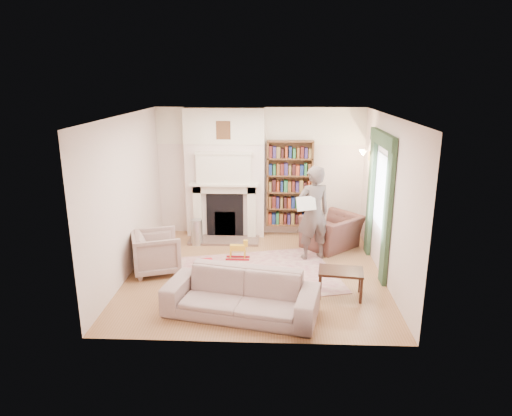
{
  "coord_description": "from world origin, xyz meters",
  "views": [
    {
      "loc": [
        0.35,
        -7.59,
        3.41
      ],
      "look_at": [
        0.0,
        0.25,
        1.15
      ],
      "focal_mm": 32.0,
      "sensor_mm": 36.0,
      "label": 1
    }
  ],
  "objects_px": {
    "sofa": "(241,294)",
    "paraffin_heater": "(197,232)",
    "bookcase": "(290,184)",
    "armchair_reading": "(332,232)",
    "armchair_left": "(156,252)",
    "coffee_table": "(340,283)",
    "rocking_horse": "(238,250)",
    "man_reading": "(313,213)"
  },
  "relations": [
    {
      "from": "sofa",
      "to": "bookcase",
      "type": "bearing_deg",
      "value": 89.67
    },
    {
      "from": "paraffin_heater",
      "to": "rocking_horse",
      "type": "relative_size",
      "value": 1.21
    },
    {
      "from": "armchair_reading",
      "to": "sofa",
      "type": "distance_m",
      "value": 3.3
    },
    {
      "from": "bookcase",
      "to": "sofa",
      "type": "bearing_deg",
      "value": -102.36
    },
    {
      "from": "armchair_reading",
      "to": "man_reading",
      "type": "distance_m",
      "value": 0.94
    },
    {
      "from": "armchair_reading",
      "to": "man_reading",
      "type": "bearing_deg",
      "value": 10.23
    },
    {
      "from": "armchair_left",
      "to": "coffee_table",
      "type": "relative_size",
      "value": 1.18
    },
    {
      "from": "armchair_left",
      "to": "sofa",
      "type": "xyz_separation_m",
      "value": [
        1.64,
        -1.49,
        -0.05
      ]
    },
    {
      "from": "armchair_reading",
      "to": "sofa",
      "type": "height_order",
      "value": "armchair_reading"
    },
    {
      "from": "coffee_table",
      "to": "rocking_horse",
      "type": "bearing_deg",
      "value": 148.08
    },
    {
      "from": "armchair_left",
      "to": "man_reading",
      "type": "relative_size",
      "value": 0.45
    },
    {
      "from": "coffee_table",
      "to": "paraffin_heater",
      "type": "bearing_deg",
      "value": 147.74
    },
    {
      "from": "armchair_left",
      "to": "sofa",
      "type": "relative_size",
      "value": 0.37
    },
    {
      "from": "bookcase",
      "to": "man_reading",
      "type": "relative_size",
      "value": 1.01
    },
    {
      "from": "man_reading",
      "to": "sofa",
      "type": "bearing_deg",
      "value": 40.76
    },
    {
      "from": "bookcase",
      "to": "paraffin_heater",
      "type": "relative_size",
      "value": 3.36
    },
    {
      "from": "sofa",
      "to": "man_reading",
      "type": "bearing_deg",
      "value": 73.79
    },
    {
      "from": "coffee_table",
      "to": "rocking_horse",
      "type": "distance_m",
      "value": 2.29
    },
    {
      "from": "armchair_left",
      "to": "bookcase",
      "type": "bearing_deg",
      "value": -68.49
    },
    {
      "from": "sofa",
      "to": "paraffin_heater",
      "type": "relative_size",
      "value": 4.07
    },
    {
      "from": "paraffin_heater",
      "to": "coffee_table",
      "type": "bearing_deg",
      "value": -39.73
    },
    {
      "from": "sofa",
      "to": "coffee_table",
      "type": "height_order",
      "value": "sofa"
    },
    {
      "from": "armchair_reading",
      "to": "rocking_horse",
      "type": "height_order",
      "value": "armchair_reading"
    },
    {
      "from": "bookcase",
      "to": "paraffin_heater",
      "type": "height_order",
      "value": "bookcase"
    },
    {
      "from": "sofa",
      "to": "rocking_horse",
      "type": "bearing_deg",
      "value": 108.12
    },
    {
      "from": "man_reading",
      "to": "paraffin_heater",
      "type": "xyz_separation_m",
      "value": [
        -2.37,
        0.65,
        -0.64
      ]
    },
    {
      "from": "bookcase",
      "to": "rocking_horse",
      "type": "xyz_separation_m",
      "value": [
        -1.02,
        -1.51,
        -0.97
      ]
    },
    {
      "from": "armchair_reading",
      "to": "coffee_table",
      "type": "distance_m",
      "value": 2.2
    },
    {
      "from": "bookcase",
      "to": "coffee_table",
      "type": "relative_size",
      "value": 2.64
    },
    {
      "from": "armchair_left",
      "to": "man_reading",
      "type": "distance_m",
      "value": 3.0
    },
    {
      "from": "man_reading",
      "to": "paraffin_heater",
      "type": "distance_m",
      "value": 2.54
    },
    {
      "from": "rocking_horse",
      "to": "paraffin_heater",
      "type": "bearing_deg",
      "value": 140.29
    },
    {
      "from": "bookcase",
      "to": "armchair_reading",
      "type": "xyz_separation_m",
      "value": [
        0.87,
        -0.77,
        -0.83
      ]
    },
    {
      "from": "armchair_reading",
      "to": "paraffin_heater",
      "type": "relative_size",
      "value": 1.93
    },
    {
      "from": "bookcase",
      "to": "armchair_left",
      "type": "bearing_deg",
      "value": -138.81
    },
    {
      "from": "bookcase",
      "to": "man_reading",
      "type": "xyz_separation_m",
      "value": [
        0.42,
        -1.37,
        -0.26
      ]
    },
    {
      "from": "armchair_reading",
      "to": "armchair_left",
      "type": "relative_size",
      "value": 1.29
    },
    {
      "from": "bookcase",
      "to": "armchair_left",
      "type": "relative_size",
      "value": 2.25
    },
    {
      "from": "bookcase",
      "to": "armchair_reading",
      "type": "bearing_deg",
      "value": -41.67
    },
    {
      "from": "sofa",
      "to": "rocking_horse",
      "type": "relative_size",
      "value": 4.91
    },
    {
      "from": "sofa",
      "to": "paraffin_heater",
      "type": "height_order",
      "value": "sofa"
    },
    {
      "from": "armchair_left",
      "to": "man_reading",
      "type": "bearing_deg",
      "value": -94.74
    }
  ]
}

